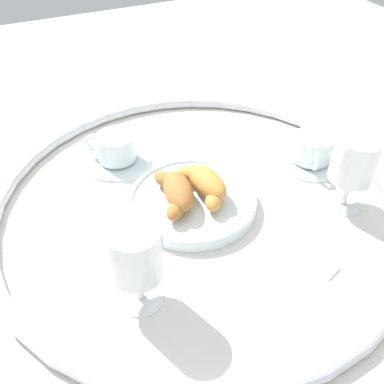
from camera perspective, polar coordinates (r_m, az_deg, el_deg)
The scene contains 10 objects.
ground_plane at distance 0.78m, azimuth 0.83°, elevation -1.60°, with size 2.20×2.20×0.00m, color silver.
table_chrome_rim at distance 0.77m, azimuth 0.84°, elevation -0.93°, with size 0.73×0.73×0.02m, color silver.
pastry_plate at distance 0.77m, azimuth -0.00°, elevation -0.98°, with size 0.23×0.23×0.02m.
croissant_large at distance 0.76m, azimuth 1.70°, elevation 1.20°, with size 0.14×0.07×0.04m.
croissant_small at distance 0.74m, azimuth -2.19°, elevation 0.18°, with size 0.14×0.08×0.04m.
coffee_cup_near at distance 0.90m, azimuth 15.45°, elevation 5.13°, with size 0.14×0.14×0.06m.
coffee_cup_far at distance 0.88m, azimuth -9.93°, elevation 5.37°, with size 0.14×0.14×0.06m.
juice_glass_left at distance 0.77m, azimuth 20.50°, elevation 3.66°, with size 0.08×0.08×0.14m.
juice_glass_right at distance 0.58m, azimuth -7.42°, elevation -8.08°, with size 0.08×0.08×0.14m.
sugar_packet at distance 0.71m, azimuth 16.47°, elevation -9.07°, with size 0.05×0.03×0.01m, color white.
Camera 1 is at (-0.52, 0.26, 0.52)m, focal length 40.68 mm.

